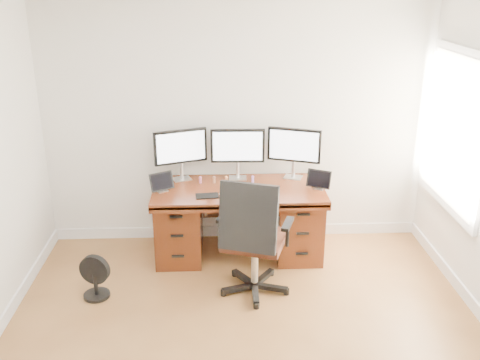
{
  "coord_description": "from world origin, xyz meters",
  "views": [
    {
      "loc": [
        -0.2,
        -3.13,
        2.72
      ],
      "look_at": [
        0.0,
        1.5,
        0.95
      ],
      "focal_mm": 40.0,
      "sensor_mm": 36.0,
      "label": 1
    }
  ],
  "objects_px": {
    "keyboard": "(236,193)",
    "monitor_center": "(238,148)",
    "office_chair": "(253,257)",
    "desk": "(239,218)",
    "floor_fan": "(95,278)"
  },
  "relations": [
    {
      "from": "desk",
      "to": "keyboard",
      "type": "xyz_separation_m",
      "value": [
        -0.03,
        -0.19,
        0.36
      ]
    },
    {
      "from": "floor_fan",
      "to": "keyboard",
      "type": "relative_size",
      "value": 1.36
    },
    {
      "from": "desk",
      "to": "keyboard",
      "type": "bearing_deg",
      "value": -99.81
    },
    {
      "from": "monitor_center",
      "to": "keyboard",
      "type": "bearing_deg",
      "value": -92.96
    },
    {
      "from": "office_chair",
      "to": "floor_fan",
      "type": "distance_m",
      "value": 1.43
    },
    {
      "from": "keyboard",
      "to": "desk",
      "type": "bearing_deg",
      "value": 57.53
    },
    {
      "from": "monitor_center",
      "to": "keyboard",
      "type": "xyz_separation_m",
      "value": [
        -0.03,
        -0.43,
        -0.33
      ]
    },
    {
      "from": "keyboard",
      "to": "monitor_center",
      "type": "bearing_deg",
      "value": 62.93
    },
    {
      "from": "office_chair",
      "to": "monitor_center",
      "type": "height_order",
      "value": "monitor_center"
    },
    {
      "from": "desk",
      "to": "keyboard",
      "type": "distance_m",
      "value": 0.41
    },
    {
      "from": "office_chair",
      "to": "desk",
      "type": "bearing_deg",
      "value": 116.14
    },
    {
      "from": "monitor_center",
      "to": "office_chair",
      "type": "bearing_deg",
      "value": -82.75
    },
    {
      "from": "floor_fan",
      "to": "keyboard",
      "type": "distance_m",
      "value": 1.51
    },
    {
      "from": "office_chair",
      "to": "keyboard",
      "type": "distance_m",
      "value": 0.69
    },
    {
      "from": "floor_fan",
      "to": "monitor_center",
      "type": "distance_m",
      "value": 1.88
    }
  ]
}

